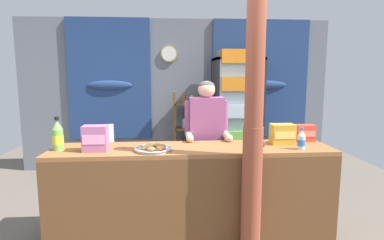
% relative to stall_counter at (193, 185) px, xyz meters
% --- Properties ---
extents(ground_plane, '(7.00, 7.00, 0.00)m').
position_rel_stall_counter_xyz_m(ground_plane, '(-0.07, 0.84, -0.56)').
color(ground_plane, '#665B51').
extents(back_wall_curtained, '(5.17, 0.22, 2.51)m').
position_rel_stall_counter_xyz_m(back_wall_curtained, '(-0.03, 2.50, 0.74)').
color(back_wall_curtained, slate).
rests_on(back_wall_curtained, ground).
extents(stall_counter, '(2.70, 0.59, 0.90)m').
position_rel_stall_counter_xyz_m(stall_counter, '(0.00, 0.00, 0.00)').
color(stall_counter, '#935B33').
rests_on(stall_counter, ground).
extents(timber_post, '(0.19, 0.17, 2.33)m').
position_rel_stall_counter_xyz_m(timber_post, '(0.49, -0.28, 0.56)').
color(timber_post, brown).
rests_on(timber_post, ground).
extents(drink_fridge, '(0.74, 0.68, 1.97)m').
position_rel_stall_counter_xyz_m(drink_fridge, '(0.86, 1.99, 0.52)').
color(drink_fridge, '#232328').
rests_on(drink_fridge, ground).
extents(bottle_shelf_rack, '(0.48, 0.28, 1.33)m').
position_rel_stall_counter_xyz_m(bottle_shelf_rack, '(0.10, 2.17, 0.14)').
color(bottle_shelf_rack, brown).
rests_on(bottle_shelf_rack, ground).
extents(plastic_lawn_chair, '(0.57, 0.57, 0.86)m').
position_rel_stall_counter_xyz_m(plastic_lawn_chair, '(-1.21, 1.73, -0.06)').
color(plastic_lawn_chair, silver).
rests_on(plastic_lawn_chair, ground).
extents(shopkeeper, '(0.49, 0.42, 1.53)m').
position_rel_stall_counter_xyz_m(shopkeeper, '(0.20, 0.59, 0.40)').
color(shopkeeper, '#28282D').
rests_on(shopkeeper, ground).
extents(soda_bottle_lime_soda, '(0.10, 0.10, 0.31)m').
position_rel_stall_counter_xyz_m(soda_bottle_lime_soda, '(-1.25, 0.09, 0.48)').
color(soda_bottle_lime_soda, '#75C64C').
rests_on(soda_bottle_lime_soda, stall_counter).
extents(soda_bottle_water, '(0.07, 0.07, 0.21)m').
position_rel_stall_counter_xyz_m(soda_bottle_water, '(1.02, -0.05, 0.44)').
color(soda_bottle_water, silver).
rests_on(soda_bottle_water, stall_counter).
extents(snack_box_choco_powder, '(0.23, 0.15, 0.20)m').
position_rel_stall_counter_xyz_m(snack_box_choco_powder, '(0.92, 0.19, 0.45)').
color(snack_box_choco_powder, gold).
rests_on(snack_box_choco_powder, stall_counter).
extents(snack_box_wafer, '(0.22, 0.15, 0.24)m').
position_rel_stall_counter_xyz_m(snack_box_wafer, '(-0.90, 0.03, 0.47)').
color(snack_box_wafer, '#B76699').
rests_on(snack_box_wafer, stall_counter).
extents(snack_box_crackers, '(0.20, 0.12, 0.17)m').
position_rel_stall_counter_xyz_m(snack_box_crackers, '(1.21, 0.30, 0.43)').
color(snack_box_crackers, '#E5422D').
rests_on(snack_box_crackers, stall_counter).
extents(pastry_tray, '(0.35, 0.35, 0.07)m').
position_rel_stall_counter_xyz_m(pastry_tray, '(-0.37, 0.01, 0.37)').
color(pastry_tray, '#BCBCC1').
rests_on(pastry_tray, stall_counter).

